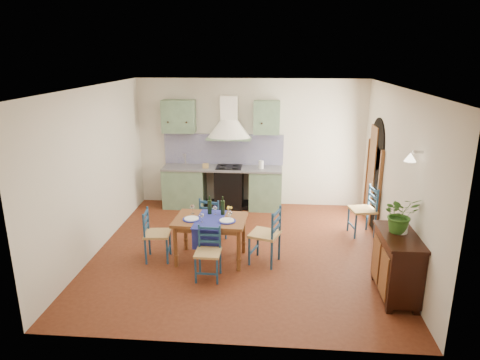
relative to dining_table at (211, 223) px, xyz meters
name	(u,v)px	position (x,y,z in m)	size (l,w,h in m)	color
floor	(242,251)	(0.49, 0.36, -0.65)	(5.00, 5.00, 0.00)	#491D0F
back_wall	(229,160)	(0.02, 2.65, 0.40)	(5.00, 0.96, 2.80)	beige
right_wall	(392,176)	(2.98, 0.64, 0.69)	(0.26, 5.00, 2.80)	beige
left_wall	(95,171)	(-2.01, 0.36, 0.75)	(0.04, 5.00, 2.80)	beige
ceiling	(242,87)	(0.49, 0.36, 2.15)	(5.00, 5.00, 0.01)	white
dining_table	(211,223)	(0.00, 0.00, 0.00)	(1.19, 0.90, 1.05)	brown
chair_near	(208,252)	(0.05, -0.59, -0.23)	(0.39, 0.39, 0.81)	navy
chair_far	(212,219)	(-0.07, 0.68, -0.20)	(0.50, 0.50, 0.87)	navy
chair_left	(155,234)	(-0.91, -0.06, -0.20)	(0.45, 0.45, 0.87)	navy
chair_right	(267,235)	(0.92, -0.03, -0.16)	(0.56, 0.56, 0.95)	navy
chair_spare	(364,210)	(2.72, 1.27, -0.17)	(0.51, 0.51, 0.94)	navy
sideboard	(397,263)	(2.75, -0.88, -0.14)	(0.50, 1.05, 0.94)	black
potted_plant	(400,214)	(2.75, -0.77, 0.55)	(0.47, 0.41, 0.52)	#2C5A1C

